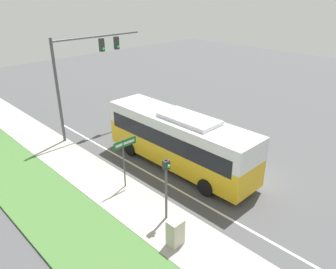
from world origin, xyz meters
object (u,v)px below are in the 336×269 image
at_px(signal_gantry, 83,65).
at_px(utility_cabinet, 175,232).
at_px(street_sign, 125,154).
at_px(bus, 179,138).
at_px(pedestrian_signal, 166,181).

height_order(signal_gantry, utility_cabinet, signal_gantry).
bearing_deg(utility_cabinet, street_sign, 75.81).
height_order(bus, pedestrian_signal, bus).
bearing_deg(pedestrian_signal, utility_cabinet, -121.61).
distance_m(bus, street_sign, 3.81).
relative_size(bus, street_sign, 3.48).
distance_m(pedestrian_signal, utility_cabinet, 2.31).
distance_m(pedestrian_signal, street_sign, 3.58).
relative_size(bus, utility_cabinet, 8.58).
xyz_separation_m(bus, pedestrian_signal, (-4.14, -3.20, 0.27)).
bearing_deg(signal_gantry, bus, -81.09).
bearing_deg(signal_gantry, utility_cabinet, -106.47).
xyz_separation_m(pedestrian_signal, utility_cabinet, (-0.93, -1.52, -1.47)).
distance_m(bus, utility_cabinet, 7.02).
xyz_separation_m(bus, signal_gantry, (-1.27, 8.13, 3.30)).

